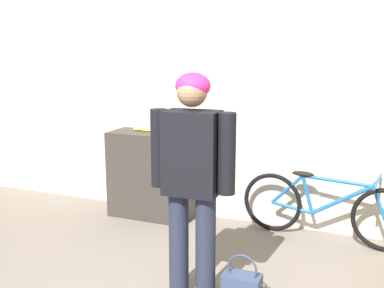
% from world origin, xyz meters
% --- Properties ---
extents(wall_back, '(8.00, 0.07, 2.60)m').
position_xyz_m(wall_back, '(0.00, 2.76, 1.30)').
color(wall_back, beige).
rests_on(wall_back, ground_plane).
extents(side_shelf, '(0.93, 0.43, 0.96)m').
position_xyz_m(side_shelf, '(-1.21, 2.50, 0.48)').
color(side_shelf, '#38332D').
rests_on(side_shelf, ground_plane).
extents(person, '(0.65, 0.27, 1.68)m').
position_xyz_m(person, '(-0.15, 1.08, 1.00)').
color(person, '#23283D').
rests_on(person, ground_plane).
extents(bicycle, '(1.68, 0.46, 0.68)m').
position_xyz_m(bicycle, '(0.67, 2.51, 0.33)').
color(bicycle, black).
rests_on(bicycle, ground_plane).
extents(banana, '(0.33, 0.09, 0.04)m').
position_xyz_m(banana, '(-1.29, 2.54, 0.98)').
color(banana, '#EAD64C').
rests_on(banana, side_shelf).
extents(handbag, '(0.28, 0.16, 0.38)m').
position_xyz_m(handbag, '(0.22, 1.13, 0.12)').
color(handbag, '#334260').
rests_on(handbag, ground_plane).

